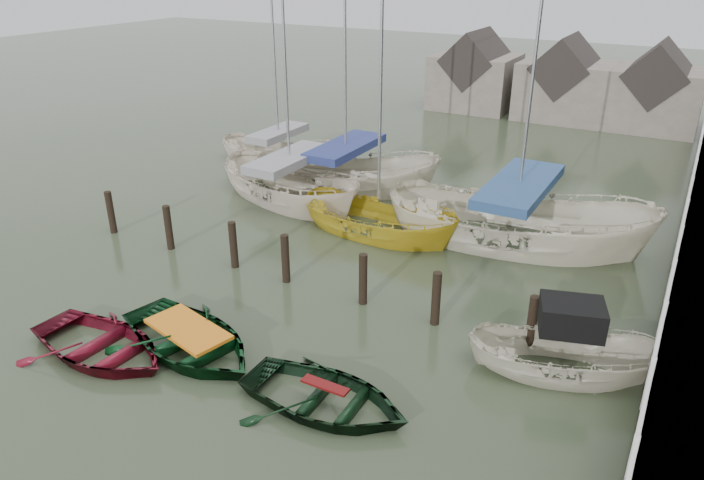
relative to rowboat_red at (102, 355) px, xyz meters
The scene contains 12 objects.
ground 3.41m from the rowboat_red, 34.19° to the left, with size 120.00×120.00×0.00m, color #303B26.
mooring_pilings 5.23m from the rowboat_red, 70.86° to the left, with size 13.72×0.22×1.80m.
far_sheds 28.22m from the rowboat_red, 82.54° to the left, with size 14.00×4.08×4.39m.
rowboat_red is the anchor object (origin of this frame).
rowboat_green 1.96m from the rowboat_red, 34.41° to the left, with size 2.86×4.00×0.83m, color black.
rowboat_dkgreen 5.41m from the rowboat_red, 10.16° to the left, with size 2.54×3.55×0.74m, color black.
motorboat 10.18m from the rowboat_red, 25.73° to the left, with size 4.32×2.64×2.42m.
sailboat_a 10.29m from the rowboat_red, 100.16° to the left, with size 7.33×4.47×11.19m.
sailboat_b 12.23m from the rowboat_red, 93.28° to the left, with size 7.64×4.91×12.45m.
sailboat_c 9.38m from the rowboat_red, 75.79° to the left, with size 5.80×2.60×10.32m.
sailboat_d 12.31m from the rowboat_red, 59.06° to the left, with size 8.56×4.11×12.87m.
sailboat_e 14.45m from the rowboat_red, 109.49° to the left, with size 5.74×2.42×10.42m.
Camera 1 is at (7.88, -9.39, 8.25)m, focal length 32.00 mm.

